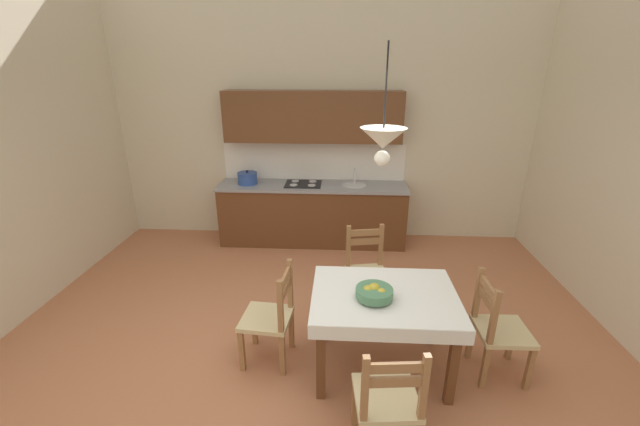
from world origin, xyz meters
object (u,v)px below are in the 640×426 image
at_px(dining_table, 384,309).
at_px(dining_chair_tv_side, 271,317).
at_px(fruit_bowl, 374,292).
at_px(dining_chair_kitchen_side, 367,272).
at_px(dining_chair_camera_side, 387,401).
at_px(kitchen_cabinetry, 312,187).
at_px(pendant_lamp, 383,140).
at_px(dining_chair_window_side, 498,330).

distance_m(dining_table, dining_chair_tv_side, 0.99).
bearing_deg(fruit_bowl, dining_chair_kitchen_side, 89.49).
bearing_deg(dining_chair_kitchen_side, dining_chair_camera_side, -88.53).
bearing_deg(dining_chair_tv_side, kitchen_cabinetry, 86.27).
bearing_deg(kitchen_cabinetry, dining_chair_camera_side, -77.68).
relative_size(dining_chair_kitchen_side, fruit_bowl, 3.10).
height_order(dining_chair_tv_side, dining_chair_kitchen_side, same).
distance_m(dining_chair_camera_side, pendant_lamp, 1.74).
distance_m(dining_table, dining_chair_camera_side, 0.82).
distance_m(dining_chair_tv_side, dining_chair_window_side, 1.93).
bearing_deg(pendant_lamp, dining_chair_window_side, 5.99).
relative_size(kitchen_cabinetry, pendant_lamp, 3.40).
bearing_deg(pendant_lamp, dining_table, 49.65).
bearing_deg(dining_chair_window_side, kitchen_cabinetry, 123.34).
xyz_separation_m(dining_table, dining_chair_kitchen_side, (-0.09, 0.92, -0.17)).
height_order(dining_chair_kitchen_side, pendant_lamp, pendant_lamp).
xyz_separation_m(dining_chair_kitchen_side, dining_chair_camera_side, (0.04, -1.72, 0.00)).
xyz_separation_m(dining_chair_kitchen_side, pendant_lamp, (-0.01, -1.03, 1.60)).
distance_m(dining_table, dining_chair_window_side, 0.97).
height_order(kitchen_cabinetry, pendant_lamp, pendant_lamp).
distance_m(dining_chair_kitchen_side, dining_chair_camera_side, 1.72).
height_order(dining_chair_camera_side, pendant_lamp, pendant_lamp).
distance_m(dining_chair_kitchen_side, pendant_lamp, 1.91).
bearing_deg(dining_chair_tv_side, fruit_bowl, -8.63).
relative_size(dining_chair_tv_side, dining_chair_window_side, 1.00).
bearing_deg(pendant_lamp, kitchen_cabinetry, 104.15).
distance_m(kitchen_cabinetry, fruit_bowl, 2.84).
bearing_deg(dining_chair_kitchen_side, dining_chair_tv_side, -135.78).
relative_size(dining_chair_window_side, fruit_bowl, 3.10).
bearing_deg(fruit_bowl, dining_chair_window_side, 3.86).
bearing_deg(dining_chair_kitchen_side, dining_chair_window_side, -41.41).
bearing_deg(dining_chair_tv_side, pendant_lamp, -11.19).
bearing_deg(dining_table, dining_chair_camera_side, -93.01).
distance_m(dining_table, fruit_bowl, 0.24).
bearing_deg(dining_chair_camera_side, dining_chair_kitchen_side, 91.47).
bearing_deg(kitchen_cabinetry, pendant_lamp, -75.85).
bearing_deg(dining_chair_tv_side, dining_chair_kitchen_side, 44.22).
bearing_deg(dining_table, fruit_bowl, -141.60).
bearing_deg(dining_chair_tv_side, dining_chair_camera_side, -42.82).
relative_size(dining_chair_camera_side, pendant_lamp, 1.16).
distance_m(dining_chair_window_side, pendant_lamp, 1.92).
bearing_deg(kitchen_cabinetry, dining_chair_tv_side, -93.73).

